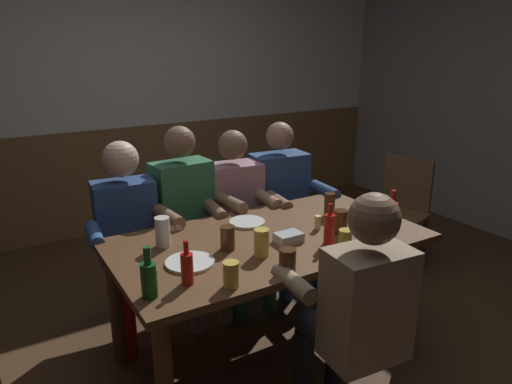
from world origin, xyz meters
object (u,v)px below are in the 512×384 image
object	(u,v)px
pint_glass_1	(287,260)
pint_glass_6	(231,274)
person_0	(129,231)
person_1	(188,215)
plate_1	(190,262)
person_2	(238,210)
table_candle	(318,222)
condiment_caddy	(289,237)
pint_glass_5	(228,238)
pint_glass_4	(262,242)
bottle_2	(329,228)
person_3	(283,198)
chair_empty_far_end	(398,210)
pint_glass_2	(329,205)
bottle_1	(391,218)
pint_glass_0	(345,241)
person_4	(356,307)
pint_glass_3	(163,232)
pint_glass_7	(340,222)
bottle_0	(187,268)
dining_table	(269,254)
bottle_3	(149,278)

from	to	relation	value
pint_glass_1	pint_glass_6	bearing A→B (deg)	179.29
person_0	pint_glass_6	world-z (taller)	person_0
person_1	plate_1	xyz separation A→B (m)	(-0.31, -0.76, 0.06)
person_2	table_candle	bearing A→B (deg)	106.66
condiment_caddy	pint_glass_5	bearing A→B (deg)	165.08
condiment_caddy	pint_glass_4	xyz separation A→B (m)	(-0.21, -0.07, 0.04)
bottle_2	pint_glass_6	bearing A→B (deg)	-167.86
person_2	pint_glass_4	size ratio (longest dim) A/B	8.57
person_3	chair_empty_far_end	bearing A→B (deg)	169.78
pint_glass_2	pint_glass_5	xyz separation A→B (m)	(-0.76, -0.12, -0.01)
bottle_1	pint_glass_1	world-z (taller)	bottle_1
person_0	pint_glass_0	size ratio (longest dim) A/B	10.21
chair_empty_far_end	condiment_caddy	distance (m)	1.57
person_1	person_4	bearing A→B (deg)	93.08
table_candle	pint_glass_3	distance (m)	0.86
person_3	pint_glass_7	xyz separation A→B (m)	(-0.19, -0.84, 0.13)
person_1	person_4	size ratio (longest dim) A/B	1.05
person_3	pint_glass_7	bearing A→B (deg)	81.51
bottle_2	pint_glass_2	distance (m)	0.42
person_2	chair_empty_far_end	bearing A→B (deg)	177.35
pint_glass_0	pint_glass_1	size ratio (longest dim) A/B	1.07
person_4	pint_glass_2	size ratio (longest dim) A/B	8.35
person_2	pint_glass_5	world-z (taller)	person_2
person_3	bottle_0	size ratio (longest dim) A/B	5.91
person_4	bottle_1	xyz separation A→B (m)	(0.57, 0.36, 0.18)
pint_glass_6	plate_1	bearing A→B (deg)	102.49
pint_glass_0	pint_glass_2	xyz separation A→B (m)	(0.26, 0.44, 0.01)
plate_1	pint_glass_0	size ratio (longest dim) A/B	2.02
person_1	bottle_0	bearing A→B (deg)	61.96
table_candle	condiment_caddy	size ratio (longest dim) A/B	0.57
bottle_0	pint_glass_1	distance (m)	0.46
bottle_2	pint_glass_3	xyz separation A→B (m)	(-0.75, 0.41, -0.01)
person_0	pint_glass_2	size ratio (longest dim) A/B	8.34
condiment_caddy	pint_glass_1	bearing A→B (deg)	-125.73
person_0	pint_glass_7	world-z (taller)	person_0
person_4	pint_glass_7	size ratio (longest dim) A/B	8.94
plate_1	pint_glass_3	size ratio (longest dim) A/B	1.48
dining_table	bottle_3	distance (m)	0.83
person_0	person_1	bearing A→B (deg)	-172.16
person_1	bottle_3	distance (m)	1.12
pint_glass_3	chair_empty_far_end	bearing A→B (deg)	7.31
condiment_caddy	pint_glass_1	distance (m)	0.33
pint_glass_3	bottle_1	bearing A→B (deg)	-24.53
person_2	table_candle	distance (m)	0.74
person_0	pint_glass_3	bearing A→B (deg)	100.92
pint_glass_2	pint_glass_3	world-z (taller)	pint_glass_3
person_4	chair_empty_far_end	distance (m)	1.88
bottle_1	pint_glass_5	bearing A→B (deg)	160.16
bottle_3	pint_glass_6	distance (m)	0.34
bottle_1	pint_glass_0	xyz separation A→B (m)	(-0.35, -0.03, -0.05)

